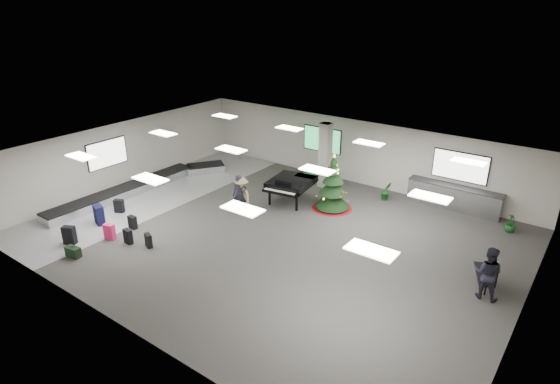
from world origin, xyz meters
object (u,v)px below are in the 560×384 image
Objects in this scene: service_counter at (454,197)px; bench at (488,272)px; potted_plant_left at (386,191)px; grand_piano at (290,183)px; christmas_tree at (333,190)px; traveler_b at (242,195)px; traveler_a at (240,195)px; potted_plant_right at (511,223)px; traveler_bench at (488,273)px; baggage_carousel at (142,186)px; pink_suitcase at (109,232)px.

service_counter is 2.66× the size of bench.
bench is at bearing -39.39° from potted_plant_left.
service_counter is at bearing 21.70° from grand_piano.
bench is (9.02, -1.78, -0.39)m from grand_piano.
potted_plant_left is at bearing 56.16° from christmas_tree.
christmas_tree is at bearing 56.58° from traveler_b.
service_counter is at bearing -4.62° from traveler_a.
grand_piano is at bearing 78.51° from traveler_b.
traveler_b is 11.01m from potted_plant_right.
traveler_bench is (10.17, -0.18, 0.01)m from traveler_a.
baggage_carousel is 14.50m from service_counter.
pink_suitcase is 13.67m from bench.
bench is at bearing -18.02° from christmas_tree.
bench is (12.61, 5.26, 0.20)m from pink_suitcase.
service_counter reaches higher than pink_suitcase.
service_counter is at bearing 95.97° from bench.
traveler_bench reaches higher than traveler_a.
grand_piano is 1.41× the size of traveler_a.
traveler_a is 1.96× the size of potted_plant_left.
service_counter is 5.34m from christmas_tree.
service_counter is 1.65× the size of grand_piano.
service_counter is 6.25× the size of pink_suitcase.
traveler_b is at bearing -137.40° from christmas_tree.
traveler_bench is at bearing -64.68° from service_counter.
christmas_tree reaches higher than baggage_carousel.
bench reaches higher than pink_suitcase.
traveler_bench is 5.28m from potted_plant_right.
traveler_b reaches higher than baggage_carousel.
grand_piano is (-6.24, -3.64, 0.36)m from service_counter.
pink_suitcase is 5.54m from traveler_b.
grand_piano is 9.20m from bench.
service_counter is 1.57× the size of christmas_tree.
christmas_tree reaches higher than pink_suitcase.
traveler_a is at bearing -84.67° from traveler_b.
service_counter is 6.09m from bench.
potted_plant_left reaches higher than baggage_carousel.
pink_suitcase is at bearing -132.64° from service_counter.
bench is at bearing 16.16° from traveler_b.
baggage_carousel is 9.27m from christmas_tree.
traveler_b is (2.56, 4.88, 0.51)m from pink_suitcase.
traveler_bench is (0.11, -0.68, 0.36)m from bench.
baggage_carousel is 12.75× the size of potted_plant_right.
bench is 2.00× the size of potted_plant_right.
potted_plant_left is (-5.70, 5.27, -0.44)m from traveler_bench.
pink_suitcase is (-9.84, -10.68, -0.23)m from service_counter.
potted_plant_left is at bearing 30.81° from grand_piano.
service_counter reaches higher than baggage_carousel.
traveler_b is at bearing 37.68° from traveler_a.
pink_suitcase is 15.81m from potted_plant_right.
service_counter is at bearing 52.55° from traveler_b.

